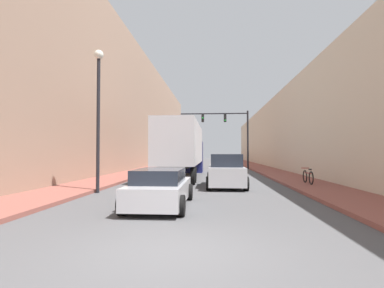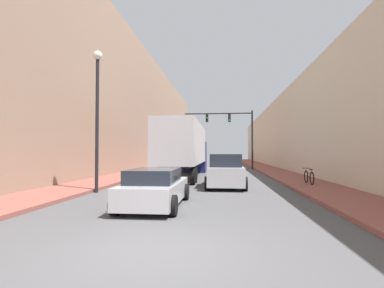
# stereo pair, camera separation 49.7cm
# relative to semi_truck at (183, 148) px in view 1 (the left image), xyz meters

# --- Properties ---
(ground_plane) EXTENTS (200.00, 200.00, 0.00)m
(ground_plane) POSITION_rel_semi_truck_xyz_m (1.55, -17.29, -2.26)
(ground_plane) COLOR #4C4C4F
(sidewalk_right) EXTENTS (2.83, 80.00, 0.15)m
(sidewalk_right) POSITION_rel_semi_truck_xyz_m (7.76, 12.71, -2.18)
(sidewalk_right) COLOR brown
(sidewalk_right) RESTS_ON ground
(sidewalk_left) EXTENTS (2.83, 80.00, 0.15)m
(sidewalk_left) POSITION_rel_semi_truck_xyz_m (-4.65, 12.71, -2.18)
(sidewalk_left) COLOR brown
(sidewalk_left) RESTS_ON ground
(building_right) EXTENTS (6.00, 80.00, 8.27)m
(building_right) POSITION_rel_semi_truck_xyz_m (12.18, 12.71, 1.88)
(building_right) COLOR beige
(building_right) RESTS_ON ground
(building_left) EXTENTS (6.00, 80.00, 14.05)m
(building_left) POSITION_rel_semi_truck_xyz_m (-9.07, 12.71, 4.77)
(building_left) COLOR #997A66
(building_left) RESTS_ON ground
(semi_truck) EXTENTS (2.55, 13.49, 3.95)m
(semi_truck) POSITION_rel_semi_truck_xyz_m (0.00, 0.00, 0.00)
(semi_truck) COLOR silver
(semi_truck) RESTS_ON ground
(sedan_car) EXTENTS (2.01, 4.39, 1.33)m
(sedan_car) POSITION_rel_semi_truck_xyz_m (0.49, -12.60, -1.61)
(sedan_car) COLOR #B7B7BC
(sedan_car) RESTS_ON ground
(suv_car) EXTENTS (2.09, 4.42, 1.81)m
(suv_car) POSITION_rel_semi_truck_xyz_m (3.01, -6.52, -1.41)
(suv_car) COLOR #B7B7BC
(suv_car) RESTS_ON ground
(traffic_signal_gantry) EXTENTS (7.76, 0.35, 6.63)m
(traffic_signal_gantry) POSITION_rel_semi_truck_xyz_m (4.33, 11.23, 2.38)
(traffic_signal_gantry) COLOR black
(traffic_signal_gantry) RESTS_ON ground
(street_lamp) EXTENTS (0.44, 0.44, 6.76)m
(street_lamp) POSITION_rel_semi_truck_xyz_m (-3.08, -9.31, 2.08)
(street_lamp) COLOR black
(street_lamp) RESTS_ON ground
(parked_bicycle) EXTENTS (0.44, 1.82, 0.86)m
(parked_bicycle) POSITION_rel_semi_truck_xyz_m (7.62, -5.77, -1.72)
(parked_bicycle) COLOR black
(parked_bicycle) RESTS_ON sidewalk_right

